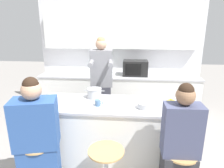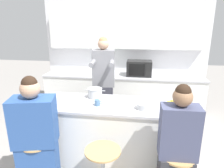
# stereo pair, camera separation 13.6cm
# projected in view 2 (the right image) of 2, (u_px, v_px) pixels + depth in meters

# --- Properties ---
(ground_plane) EXTENTS (16.00, 16.00, 0.00)m
(ground_plane) POSITION_uv_depth(u_px,v_px,m) (111.00, 163.00, 2.92)
(ground_plane) COLOR gray
(wall_back) EXTENTS (3.54, 0.22, 2.70)m
(wall_back) POSITION_uv_depth(u_px,v_px,m) (125.00, 44.00, 4.34)
(wall_back) COLOR white
(wall_back) RESTS_ON ground_plane
(back_counter) EXTENTS (3.29, 0.68, 0.94)m
(back_counter) POSITION_uv_depth(u_px,v_px,m) (122.00, 95.00, 4.33)
(back_counter) COLOR white
(back_counter) RESTS_ON ground_plane
(kitchen_island) EXTENTS (1.98, 0.70, 0.94)m
(kitchen_island) POSITION_uv_depth(u_px,v_px,m) (111.00, 134.00, 2.79)
(kitchen_island) COLOR black
(kitchen_island) RESTS_ON ground_plane
(bar_stool_leftmost) EXTENTS (0.40, 0.40, 0.64)m
(bar_stool_leftmost) POSITION_uv_depth(u_px,v_px,m) (39.00, 161.00, 2.40)
(bar_stool_leftmost) COLOR tan
(bar_stool_leftmost) RESTS_ON ground_plane
(person_cooking) EXTENTS (0.41, 0.58, 1.77)m
(person_cooking) POSITION_uv_depth(u_px,v_px,m) (104.00, 90.00, 3.36)
(person_cooking) COLOR #383842
(person_cooking) RESTS_ON ground_plane
(person_wrapped_blanket) EXTENTS (0.52, 0.39, 1.44)m
(person_wrapped_blanket) POSITION_uv_depth(u_px,v_px,m) (36.00, 140.00, 2.27)
(person_wrapped_blanket) COLOR #2D5193
(person_wrapped_blanket) RESTS_ON ground_plane
(person_seated_near) EXTENTS (0.38, 0.27, 1.42)m
(person_seated_near) POSITION_uv_depth(u_px,v_px,m) (176.00, 155.00, 2.06)
(person_seated_near) COLOR #333338
(person_seated_near) RESTS_ON ground_plane
(cooking_pot) EXTENTS (0.30, 0.21, 0.14)m
(cooking_pot) POSITION_uv_depth(u_px,v_px,m) (95.00, 93.00, 2.86)
(cooking_pot) COLOR #B7BABC
(cooking_pot) RESTS_ON kitchen_island
(fruit_bowl) EXTENTS (0.18, 0.18, 0.07)m
(fruit_bowl) POSITION_uv_depth(u_px,v_px,m) (144.00, 106.00, 2.48)
(fruit_bowl) COLOR #B7BABC
(fruit_bowl) RESTS_ON kitchen_island
(coffee_cup_near) EXTENTS (0.10, 0.07, 0.08)m
(coffee_cup_near) POSITION_uv_depth(u_px,v_px,m) (97.00, 103.00, 2.58)
(coffee_cup_near) COLOR #4C7099
(coffee_cup_near) RESTS_ON kitchen_island
(banana_bunch) EXTENTS (0.17, 0.12, 0.06)m
(banana_bunch) POSITION_uv_depth(u_px,v_px,m) (171.00, 102.00, 2.64)
(banana_bunch) COLOR yellow
(banana_bunch) RESTS_ON kitchen_island
(microwave) EXTENTS (0.50, 0.34, 0.31)m
(microwave) POSITION_uv_depth(u_px,v_px,m) (139.00, 68.00, 4.06)
(microwave) COLOR black
(microwave) RESTS_ON back_counter
(potted_plant) EXTENTS (0.23, 0.23, 0.29)m
(potted_plant) POSITION_uv_depth(u_px,v_px,m) (106.00, 67.00, 4.20)
(potted_plant) COLOR #93563D
(potted_plant) RESTS_ON back_counter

